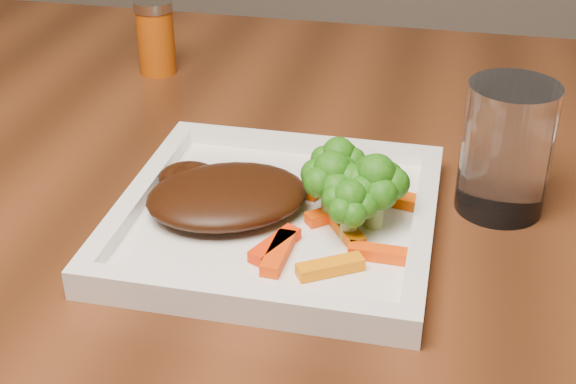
% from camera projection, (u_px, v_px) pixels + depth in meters
% --- Properties ---
extents(plate, '(0.27, 0.27, 0.01)m').
position_uv_depth(plate, '(277.00, 221.00, 0.70)').
color(plate, white).
rests_on(plate, dining_table).
extents(steak, '(0.18, 0.16, 0.03)m').
position_uv_depth(steak, '(227.00, 196.00, 0.70)').
color(steak, '#361708').
rests_on(steak, plate).
extents(broccoli_0, '(0.06, 0.06, 0.07)m').
position_uv_depth(broccoli_0, '(338.00, 162.00, 0.71)').
color(broccoli_0, '#236D12').
rests_on(broccoli_0, plate).
extents(broccoli_1, '(0.07, 0.07, 0.06)m').
position_uv_depth(broccoli_1, '(375.00, 192.00, 0.67)').
color(broccoli_1, '#377814').
rests_on(broccoli_1, plate).
extents(broccoli_2, '(0.07, 0.07, 0.06)m').
position_uv_depth(broccoli_2, '(350.00, 208.00, 0.65)').
color(broccoli_2, '#356611').
rests_on(broccoli_2, plate).
extents(broccoli_3, '(0.06, 0.06, 0.06)m').
position_uv_depth(broccoli_3, '(332.00, 188.00, 0.68)').
color(broccoli_3, '#226611').
rests_on(broccoli_3, plate).
extents(carrot_0, '(0.05, 0.04, 0.01)m').
position_uv_depth(carrot_0, '(330.00, 267.00, 0.62)').
color(carrot_0, orange).
rests_on(carrot_0, plate).
extents(carrot_1, '(0.05, 0.01, 0.01)m').
position_uv_depth(carrot_1, '(379.00, 253.00, 0.64)').
color(carrot_1, '#FF4504').
rests_on(carrot_1, plate).
extents(carrot_2, '(0.04, 0.05, 0.01)m').
position_uv_depth(carrot_2, '(275.00, 245.00, 0.65)').
color(carrot_2, '#FE2E04').
rests_on(carrot_2, plate).
extents(carrot_3, '(0.06, 0.03, 0.01)m').
position_uv_depth(carrot_3, '(397.00, 199.00, 0.71)').
color(carrot_3, '#F35203').
rests_on(carrot_3, plate).
extents(carrot_4, '(0.03, 0.06, 0.01)m').
position_uv_depth(carrot_4, '(322.00, 182.00, 0.74)').
color(carrot_4, '#EF5903').
rests_on(carrot_4, plate).
extents(carrot_5, '(0.04, 0.05, 0.01)m').
position_uv_depth(carrot_5, '(345.00, 229.00, 0.67)').
color(carrot_5, '#D85E03').
rests_on(carrot_5, plate).
extents(carrot_6, '(0.05, 0.04, 0.01)m').
position_uv_depth(carrot_6, '(332.00, 214.00, 0.69)').
color(carrot_6, '#FF4604').
rests_on(carrot_6, plate).
extents(spice_shaker, '(0.05, 0.05, 0.09)m').
position_uv_depth(spice_shaker, '(156.00, 37.00, 0.99)').
color(spice_shaker, '#AA4609').
rests_on(spice_shaker, dining_table).
extents(drinking_glass, '(0.09, 0.09, 0.12)m').
position_uv_depth(drinking_glass, '(506.00, 149.00, 0.70)').
color(drinking_glass, white).
rests_on(drinking_glass, dining_table).
extents(carrot_7, '(0.02, 0.06, 0.01)m').
position_uv_depth(carrot_7, '(278.00, 253.00, 0.64)').
color(carrot_7, '#FF4004').
rests_on(carrot_7, plate).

